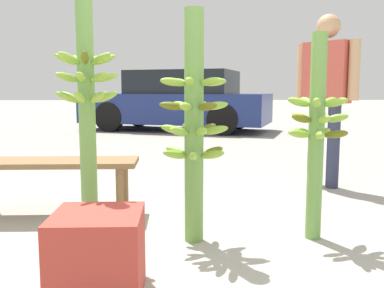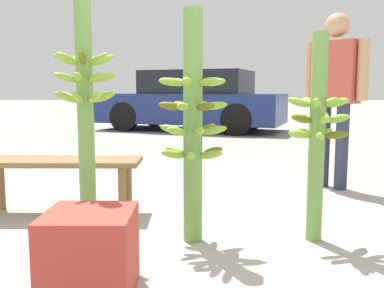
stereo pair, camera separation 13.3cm
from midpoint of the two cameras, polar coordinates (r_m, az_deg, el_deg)
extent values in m
plane|color=#9E998E|center=(2.43, 1.03, -16.55)|extent=(80.00, 80.00, 0.00)
cylinder|color=#6B9E47|center=(2.60, -15.22, 2.75)|extent=(0.10, 0.10, 1.58)
ellipsoid|color=#84B238|center=(2.52, -13.55, 11.02)|extent=(0.15, 0.11, 0.09)
ellipsoid|color=#84B238|center=(2.62, -13.05, 10.89)|extent=(0.15, 0.10, 0.09)
ellipsoid|color=#84B238|center=(2.69, -14.34, 10.75)|extent=(0.08, 0.15, 0.09)
ellipsoid|color=#84B238|center=(2.70, -16.43, 10.67)|extent=(0.12, 0.14, 0.09)
ellipsoid|color=#84B238|center=(2.63, -17.87, 10.72)|extent=(0.15, 0.05, 0.09)
ellipsoid|color=#84B238|center=(2.53, -17.57, 10.88)|extent=(0.13, 0.14, 0.09)
ellipsoid|color=#5D6216|center=(2.48, -15.62, 11.02)|extent=(0.07, 0.15, 0.09)
ellipsoid|color=#84B238|center=(2.55, -17.78, 8.49)|extent=(0.14, 0.12, 0.08)
ellipsoid|color=#84B238|center=(2.48, -16.08, 8.60)|extent=(0.05, 0.15, 0.08)
ellipsoid|color=#84B238|center=(2.50, -13.82, 8.65)|extent=(0.14, 0.13, 0.08)
ellipsoid|color=#84B238|center=(2.59, -12.86, 8.62)|extent=(0.15, 0.07, 0.08)
ellipsoid|color=#84B238|center=(2.68, -13.82, 8.54)|extent=(0.10, 0.15, 0.08)
ellipsoid|color=#84B238|center=(2.70, -15.89, 8.46)|extent=(0.10, 0.15, 0.08)
ellipsoid|color=#5D6216|center=(2.64, -17.63, 8.44)|extent=(0.15, 0.08, 0.08)
ellipsoid|color=#84B238|center=(2.56, -17.71, 5.95)|extent=(0.15, 0.11, 0.09)
ellipsoid|color=#84B238|center=(2.49, -16.22, 5.98)|extent=(0.06, 0.15, 0.09)
ellipsoid|color=#84B238|center=(2.50, -13.99, 6.06)|extent=(0.13, 0.14, 0.09)
ellipsoid|color=#84B238|center=(2.58, -12.86, 6.12)|extent=(0.15, 0.06, 0.09)
ellipsoid|color=#84B238|center=(2.67, -13.60, 6.13)|extent=(0.12, 0.15, 0.09)
ellipsoid|color=#84B238|center=(2.70, -15.56, 6.08)|extent=(0.09, 0.15, 0.09)
ellipsoid|color=#84B238|center=(2.65, -17.36, 6.00)|extent=(0.15, 0.09, 0.09)
cylinder|color=#6B9E47|center=(2.72, -1.13, 2.16)|extent=(0.12, 0.12, 1.48)
ellipsoid|color=#84B238|center=(2.62, 1.13, 8.31)|extent=(0.16, 0.15, 0.07)
ellipsoid|color=#84B238|center=(2.75, 1.63, 8.26)|extent=(0.18, 0.10, 0.07)
ellipsoid|color=#84B238|center=(2.84, -0.56, 8.22)|extent=(0.09, 0.18, 0.07)
ellipsoid|color=#84B238|center=(2.80, -3.28, 8.23)|extent=(0.16, 0.15, 0.07)
ellipsoid|color=#84B238|center=(2.67, -4.01, 8.27)|extent=(0.18, 0.10, 0.07)
ellipsoid|color=#84B238|center=(2.57, -1.80, 8.33)|extent=(0.09, 0.18, 0.07)
ellipsoid|color=#84B238|center=(2.84, -0.07, 5.20)|extent=(0.11, 0.18, 0.07)
ellipsoid|color=#84B238|center=(2.82, -2.87, 5.18)|extent=(0.14, 0.17, 0.07)
ellipsoid|color=#5D6216|center=(2.69, -4.07, 5.08)|extent=(0.17, 0.07, 0.07)
ellipsoid|color=#84B238|center=(2.58, -2.31, 5.00)|extent=(0.11, 0.18, 0.07)
ellipsoid|color=#5D6216|center=(2.60, 0.73, 5.02)|extent=(0.14, 0.17, 0.07)
ellipsoid|color=#84B238|center=(2.73, 1.75, 5.12)|extent=(0.17, 0.07, 0.07)
ellipsoid|color=#5D6216|center=(2.82, 0.76, 2.10)|extent=(0.15, 0.16, 0.08)
ellipsoid|color=#5D6216|center=(2.85, -1.95, 2.15)|extent=(0.10, 0.18, 0.08)
ellipsoid|color=#84B238|center=(2.75, -3.92, 1.95)|extent=(0.18, 0.09, 0.08)
ellipsoid|color=#84B238|center=(2.62, -3.17, 1.69)|extent=(0.15, 0.16, 0.08)
ellipsoid|color=#84B238|center=(2.59, -0.23, 1.64)|extent=(0.10, 0.18, 0.08)
ellipsoid|color=#84B238|center=(2.69, 1.72, 1.85)|extent=(0.18, 0.09, 0.08)
ellipsoid|color=#5D6216|center=(2.80, 1.37, -1.02)|extent=(0.18, 0.12, 0.09)
ellipsoid|color=#5D6216|center=(2.87, -0.99, -0.81)|extent=(0.06, 0.17, 0.09)
ellipsoid|color=#84B238|center=(2.81, -3.47, -0.99)|extent=(0.17, 0.14, 0.09)
ellipsoid|color=#84B238|center=(2.68, -3.74, -1.41)|extent=(0.18, 0.12, 0.09)
ellipsoid|color=#84B238|center=(2.60, -1.28, -1.65)|extent=(0.06, 0.17, 0.09)
ellipsoid|color=#84B238|center=(2.66, 1.35, -1.44)|extent=(0.17, 0.14, 0.09)
cylinder|color=#6B9E47|center=(2.87, 14.95, 0.79)|extent=(0.10, 0.10, 1.34)
ellipsoid|color=#84B238|center=(2.82, 12.75, 5.47)|extent=(0.16, 0.06, 0.09)
ellipsoid|color=#84B238|center=(2.73, 14.98, 5.35)|extent=(0.10, 0.17, 0.09)
ellipsoid|color=#84B238|center=(2.81, 17.39, 5.31)|extent=(0.16, 0.14, 0.09)
ellipsoid|color=#84B238|center=(2.95, 16.57, 5.41)|extent=(0.16, 0.13, 0.09)
ellipsoid|color=#84B238|center=(2.95, 13.84, 5.51)|extent=(0.09, 0.17, 0.09)
ellipsoid|color=#84B238|center=(2.74, 15.89, 3.20)|extent=(0.06, 0.16, 0.08)
ellipsoid|color=#84B238|center=(2.86, 17.45, 3.30)|extent=(0.16, 0.09, 0.08)
ellipsoid|color=#84B238|center=(2.97, 15.69, 3.49)|extent=(0.13, 0.16, 0.08)
ellipsoid|color=#84B238|center=(2.93, 13.09, 3.52)|extent=(0.14, 0.15, 0.08)
ellipsoid|color=#5D6216|center=(2.79, 13.08, 3.34)|extent=(0.16, 0.10, 0.08)
ellipsoid|color=#5D6216|center=(2.85, 17.38, 1.25)|extent=(0.16, 0.11, 0.07)
ellipsoid|color=#84B238|center=(2.97, 16.03, 1.53)|extent=(0.14, 0.15, 0.07)
ellipsoid|color=#84B238|center=(2.95, 13.31, 1.58)|extent=(0.12, 0.16, 0.07)
ellipsoid|color=#84B238|center=(2.81, 12.78, 1.32)|extent=(0.16, 0.08, 0.07)
ellipsoid|color=#84B238|center=(2.75, 15.37, 1.11)|extent=(0.07, 0.16, 0.07)
cylinder|color=#2D334C|center=(4.48, 17.52, -0.25)|extent=(0.18, 0.18, 0.85)
cylinder|color=#2D334C|center=(4.57, 15.29, -0.02)|extent=(0.18, 0.18, 0.85)
cube|color=#BF4C3F|center=(4.49, 16.73, 9.10)|extent=(0.45, 0.46, 0.60)
cylinder|color=tan|center=(4.37, 19.99, 9.24)|extent=(0.15, 0.15, 0.57)
cylinder|color=tan|center=(4.63, 13.66, 9.32)|extent=(0.15, 0.15, 0.57)
sphere|color=tan|center=(4.53, 16.94, 14.82)|extent=(0.23, 0.23, 0.23)
cube|color=olive|center=(3.49, -19.03, -2.35)|extent=(1.28, 0.40, 0.04)
cylinder|color=olive|center=(3.55, -10.04, -5.56)|extent=(0.06, 0.06, 0.40)
cylinder|color=olive|center=(3.28, -10.73, -6.64)|extent=(0.06, 0.06, 0.40)
cube|color=navy|center=(10.49, -2.48, 4.80)|extent=(4.80, 3.23, 0.70)
cube|color=black|center=(10.42, -1.57, 8.23)|extent=(2.87, 2.42, 0.55)
cylinder|color=black|center=(10.31, -11.32, 3.54)|extent=(0.72, 0.42, 0.69)
cylinder|color=black|center=(11.80, -7.37, 4.07)|extent=(0.72, 0.42, 0.69)
cylinder|color=black|center=(9.29, 3.74, 3.28)|extent=(0.72, 0.42, 0.69)
cylinder|color=black|center=(10.92, 5.88, 3.84)|extent=(0.72, 0.42, 0.69)
cube|color=#B2382D|center=(2.14, -14.22, -14.26)|extent=(0.41, 0.41, 0.41)
camera|label=1|loc=(0.07, -91.32, -0.17)|focal=40.00mm
camera|label=2|loc=(0.07, 88.68, 0.17)|focal=40.00mm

